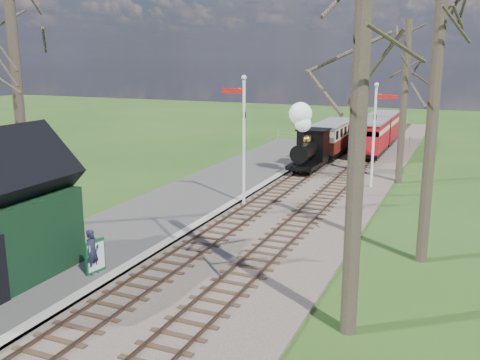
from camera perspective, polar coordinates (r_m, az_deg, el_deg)
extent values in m
ellipsoid|color=#385B23|center=(78.07, -3.45, -3.18)|extent=(57.60, 36.00, 16.20)
ellipsoid|color=#385B23|center=(76.10, 22.94, -7.26)|extent=(70.40, 44.00, 19.80)
ellipsoid|color=#385B23|center=(82.10, 10.46, -3.75)|extent=(64.00, 40.00, 18.00)
cube|color=brown|center=(30.64, 8.25, -0.28)|extent=(8.00, 60.00, 0.10)
cube|color=brown|center=(31.12, 5.06, 0.18)|extent=(0.07, 60.00, 0.12)
cube|color=brown|center=(30.83, 6.82, 0.01)|extent=(0.07, 60.00, 0.12)
cube|color=#38281C|center=(30.98, 5.94, 0.02)|extent=(1.60, 60.00, 0.09)
cube|color=brown|center=(30.43, 9.71, -0.26)|extent=(0.07, 60.00, 0.12)
cube|color=brown|center=(30.22, 11.55, -0.43)|extent=(0.07, 60.00, 0.12)
cube|color=#38281C|center=(30.33, 10.62, -0.42)|extent=(1.60, 60.00, 0.09)
cube|color=#474442|center=(25.25, -7.24, -3.03)|extent=(5.00, 44.00, 0.20)
cube|color=#B2AD9E|center=(24.20, -2.53, -3.64)|extent=(0.40, 44.00, 0.21)
cylinder|color=silver|center=(25.12, 0.42, 3.78)|extent=(0.14, 0.14, 6.00)
sphere|color=silver|center=(24.81, 0.43, 10.86)|extent=(0.24, 0.24, 0.24)
cube|color=#B7140F|center=(25.06, -0.74, 9.51)|extent=(1.10, 0.08, 0.22)
cube|color=black|center=(24.93, 0.43, 6.95)|extent=(0.18, 0.06, 0.30)
cylinder|color=silver|center=(29.52, 14.06, 4.29)|extent=(0.14, 0.14, 5.50)
sphere|color=silver|center=(29.24, 14.37, 9.82)|extent=(0.24, 0.24, 0.24)
cube|color=#B7140F|center=(29.20, 15.38, 8.57)|extent=(1.10, 0.08, 0.22)
cube|color=black|center=(29.38, 14.18, 6.51)|extent=(0.18, 0.06, 0.30)
cylinder|color=#382D23|center=(22.74, -22.59, 8.16)|extent=(0.41, 0.41, 11.00)
cylinder|color=#382D23|center=(13.11, 12.60, 8.13)|extent=(0.42, 0.42, 12.00)
cylinder|color=#382D23|center=(18.98, 19.83, 6.08)|extent=(0.40, 0.40, 10.00)
cylinder|color=#382D23|center=(31.13, 17.06, 7.79)|extent=(0.39, 0.39, 9.00)
cube|color=slate|center=(44.15, 11.84, 4.58)|extent=(12.60, 0.02, 0.01)
cube|color=slate|center=(44.20, 11.82, 4.20)|extent=(12.60, 0.02, 0.02)
cylinder|color=slate|center=(44.19, 11.82, 4.26)|extent=(0.08, 0.08, 1.00)
cube|color=black|center=(33.13, 7.22, 1.78)|extent=(1.62, 3.80, 0.24)
cylinder|color=black|center=(32.44, 6.98, 3.08)|extent=(1.05, 2.47, 1.05)
cube|color=black|center=(34.05, 7.80, 3.69)|extent=(1.71, 1.52, 1.90)
cylinder|color=black|center=(31.40, 6.52, 4.35)|extent=(0.27, 0.27, 0.76)
sphere|color=gold|center=(32.60, 7.15, 4.31)|extent=(0.49, 0.49, 0.49)
sphere|color=white|center=(31.25, 6.74, 5.97)|extent=(0.95, 0.95, 0.95)
sphere|color=white|center=(31.33, 6.47, 7.05)|extent=(1.33, 1.33, 1.33)
cylinder|color=black|center=(32.23, 5.79, 1.27)|extent=(0.10, 0.61, 0.61)
cylinder|color=black|center=(31.95, 7.50, 1.12)|extent=(0.10, 0.61, 0.61)
cube|color=black|center=(38.86, 9.70, 3.22)|extent=(1.81, 6.66, 0.29)
cube|color=#541A13|center=(38.77, 9.73, 4.05)|extent=(1.90, 6.66, 0.86)
cube|color=beige|center=(38.65, 9.78, 5.30)|extent=(1.90, 6.66, 0.86)
cube|color=slate|center=(38.59, 9.81, 6.00)|extent=(2.00, 6.85, 0.11)
cube|color=black|center=(39.04, 13.67, 3.09)|extent=(1.84, 4.84, 0.29)
cube|color=#AA0E16|center=(38.95, 13.71, 3.93)|extent=(1.94, 4.84, 0.87)
cube|color=beige|center=(38.82, 13.78, 5.20)|extent=(1.94, 4.84, 0.87)
cube|color=slate|center=(38.76, 13.82, 5.91)|extent=(2.03, 5.03, 0.12)
cube|color=black|center=(44.41, 14.90, 4.19)|extent=(1.84, 4.84, 0.29)
cube|color=#AA0E16|center=(44.33, 14.95, 4.93)|extent=(1.94, 4.84, 0.87)
cube|color=beige|center=(44.22, 15.01, 6.05)|extent=(1.94, 4.84, 0.87)
cube|color=slate|center=(44.16, 15.05, 6.67)|extent=(2.03, 5.03, 0.12)
cube|color=#0F4825|center=(18.05, -15.19, -7.86)|extent=(0.22, 0.76, 1.11)
cube|color=silver|center=(18.01, -15.09, -7.89)|extent=(0.15, 0.65, 0.90)
cube|color=#473319|center=(17.54, -23.74, -10.38)|extent=(0.66, 1.32, 0.05)
cube|color=#473319|center=(17.54, -24.27, -9.57)|extent=(0.35, 1.24, 0.54)
cube|color=#473319|center=(18.02, -22.74, -10.07)|extent=(0.05, 0.05, 0.18)
imported|color=#1B1F31|center=(17.89, -15.46, -7.41)|extent=(0.38, 0.56, 1.48)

